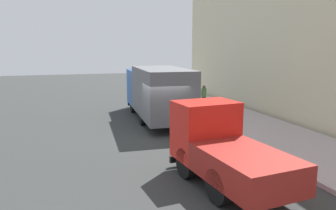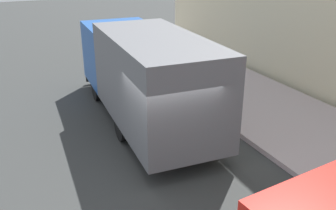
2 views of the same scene
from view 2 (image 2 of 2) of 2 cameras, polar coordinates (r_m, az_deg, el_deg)
name	(u,v)px [view 2 (image 2 of 2)]	position (r m, az deg, el deg)	size (l,w,h in m)	color
ground	(162,170)	(10.24, -0.92, -9.90)	(80.00, 80.00, 0.00)	#333534
sidewalk	(308,131)	(12.93, 20.69, -3.75)	(4.40, 30.00, 0.16)	#B5A5A6
large_utility_truck	(143,71)	(12.56, -3.86, 5.18)	(2.95, 8.67, 3.18)	#1E51A5
pedestrian_walking	(213,66)	(15.90, 6.97, 6.00)	(0.49, 0.49, 1.59)	black
traffic_cone_orange	(162,64)	(17.73, -0.93, 6.23)	(0.47, 0.47, 0.67)	orange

